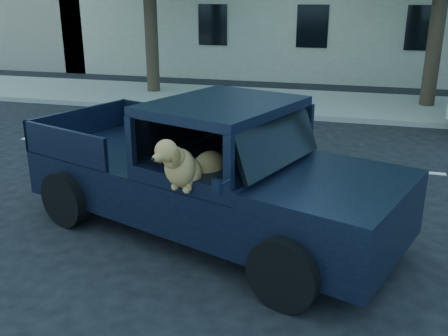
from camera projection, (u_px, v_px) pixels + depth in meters
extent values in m
plane|color=black|center=(147.00, 217.00, 7.83)|extent=(120.00, 120.00, 0.00)
cube|color=gray|center=(263.00, 101.00, 16.18)|extent=(60.00, 4.00, 0.15)
cylinder|color=#332619|center=(151.00, 30.00, 16.87)|extent=(0.44, 0.44, 4.40)
cylinder|color=#332619|center=(436.00, 36.00, 14.57)|extent=(0.44, 0.44, 4.40)
cube|color=black|center=(208.00, 188.00, 7.20)|extent=(5.87, 3.81, 0.70)
cube|color=black|center=(338.00, 188.00, 6.00)|extent=(2.19, 2.51, 0.17)
cube|color=black|center=(223.00, 106.00, 6.65)|extent=(2.21, 2.45, 0.13)
cube|color=black|center=(278.00, 143.00, 6.31)|extent=(0.85, 1.80, 0.60)
cube|color=black|center=(215.00, 192.00, 6.51)|extent=(0.74, 0.74, 0.40)
cube|color=black|center=(217.00, 186.00, 5.35)|extent=(0.12, 0.08, 0.17)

